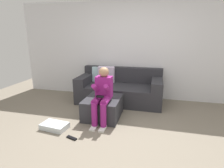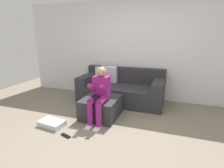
{
  "view_description": "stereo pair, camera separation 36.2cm",
  "coord_description": "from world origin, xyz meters",
  "views": [
    {
      "loc": [
        0.55,
        -2.49,
        1.63
      ],
      "look_at": [
        -0.36,
        1.24,
        0.58
      ],
      "focal_mm": 28.99,
      "sensor_mm": 36.0,
      "label": 1
    },
    {
      "loc": [
        0.9,
        -2.39,
        1.63
      ],
      "look_at": [
        -0.36,
        1.24,
        0.58
      ],
      "focal_mm": 28.99,
      "sensor_mm": 36.0,
      "label": 2
    }
  ],
  "objects": [
    {
      "name": "person_seated",
      "position": [
        -0.38,
        0.56,
        0.57
      ],
      "size": [
        0.3,
        0.63,
        1.05
      ],
      "color": "#8C1E72",
      "rests_on": "ground_plane"
    },
    {
      "name": "wall_back",
      "position": [
        0.0,
        2.21,
        1.23
      ],
      "size": [
        6.24,
        0.1,
        2.46
      ],
      "primitive_type": "cube",
      "color": "silver",
      "rests_on": "ground_plane"
    },
    {
      "name": "ottoman",
      "position": [
        -0.44,
        0.78,
        0.2
      ],
      "size": [
        0.7,
        0.79,
        0.4
      ],
      "primitive_type": "cube",
      "color": "#2D2D33",
      "rests_on": "ground_plane"
    },
    {
      "name": "remote_near_ottoman",
      "position": [
        -0.7,
        -0.13,
        0.01
      ],
      "size": [
        0.2,
        0.11,
        0.02
      ],
      "primitive_type": "cube",
      "rotation": [
        0.0,
        0.0,
        -0.33
      ],
      "color": "black",
      "rests_on": "ground_plane"
    },
    {
      "name": "ground_plane",
      "position": [
        0.0,
        0.0,
        0.0
      ],
      "size": [
        8.11,
        8.11,
        0.0
      ],
      "primitive_type": "plane",
      "color": "slate"
    },
    {
      "name": "storage_bin",
      "position": [
        -1.15,
        0.1,
        0.05
      ],
      "size": [
        0.49,
        0.34,
        0.1
      ],
      "primitive_type": "cube",
      "rotation": [
        0.0,
        0.0,
        -0.12
      ],
      "color": "silver",
      "rests_on": "ground_plane"
    },
    {
      "name": "couch_sectional",
      "position": [
        -0.3,
        1.75,
        0.31
      ],
      "size": [
        2.04,
        0.93,
        0.85
      ],
      "color": "#2D2D33",
      "rests_on": "ground_plane"
    }
  ]
}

